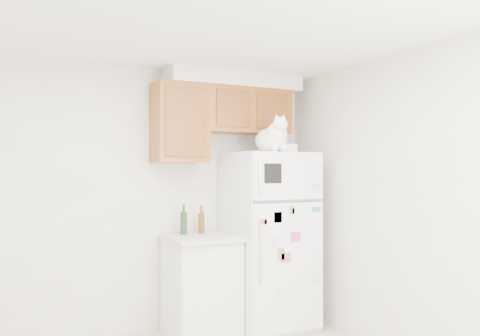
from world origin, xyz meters
TOP-DOWN VIEW (x-y plane):
  - room_shell at (0.12, 0.24)m, footprint 3.84×4.04m
  - refrigerator at (1.35, 1.61)m, footprint 0.76×0.78m
  - base_counter at (0.66, 1.68)m, footprint 0.64×0.64m
  - cat at (1.29, 1.43)m, footprint 0.34×0.50m
  - storage_box_back at (1.43, 1.75)m, footprint 0.21×0.19m
  - storage_box_front at (1.54, 1.55)m, footprint 0.18×0.16m
  - bottle_green at (0.54, 1.84)m, footprint 0.07×0.07m
  - bottle_amber at (0.73, 1.84)m, footprint 0.06×0.06m

SIDE VIEW (x-z plane):
  - base_counter at x=0.66m, z-range 0.00..0.92m
  - refrigerator at x=1.35m, z-range 0.00..1.70m
  - bottle_amber at x=0.73m, z-range 0.92..1.19m
  - bottle_green at x=0.54m, z-range 0.92..1.21m
  - room_shell at x=0.12m, z-range 0.41..2.93m
  - storage_box_front at x=1.54m, z-range 1.70..1.79m
  - storage_box_back at x=1.43m, z-range 1.70..1.80m
  - cat at x=1.29m, z-range 1.66..2.01m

